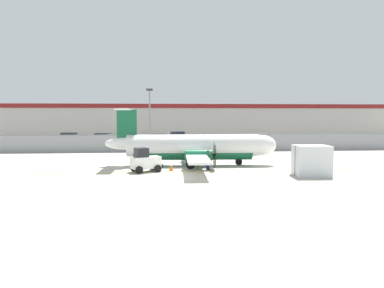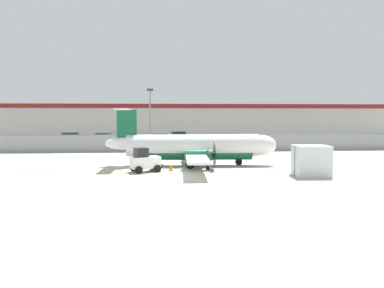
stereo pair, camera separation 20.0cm
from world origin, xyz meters
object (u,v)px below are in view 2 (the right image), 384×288
baggage_tug (145,161)px  parked_car_5 (211,140)px  parked_car_7 (285,141)px  parked_car_4 (179,136)px  parked_car_2 (117,140)px  traffic_cone_near_left (193,162)px  parked_car_3 (159,139)px  parked_car_6 (253,140)px  cargo_container (311,161)px  traffic_cone_near_right (171,167)px  apron_light_pole (150,116)px  parked_car_1 (105,138)px  parked_car_0 (71,138)px  commuter_airplane (196,147)px  ground_crew_worker (208,158)px

baggage_tug → parked_car_5: baggage_tug is taller
parked_car_7 → parked_car_4: bearing=147.4°
baggage_tug → parked_car_2: bearing=78.8°
traffic_cone_near_left → parked_car_3: parked_car_3 is taller
parked_car_4 → parked_car_6: bearing=-49.4°
parked_car_3 → parked_car_4: (3.30, 6.82, 0.00)m
parked_car_6 → parked_car_5: bearing=-2.5°
cargo_container → parked_car_5: 26.79m
traffic_cone_near_right → traffic_cone_near_left: bearing=56.1°
parked_car_3 → parked_car_4: 7.58m
parked_car_5 → traffic_cone_near_right: bearing=73.0°
parked_car_5 → apron_light_pole: apron_light_pole is taller
parked_car_4 → parked_car_1: bearing=-166.5°
parked_car_0 → parked_car_5: bearing=-14.3°
parked_car_5 → parked_car_1: bearing=-17.7°
parked_car_6 → baggage_tug: bearing=61.9°
traffic_cone_near_right → parked_car_3: (-1.06, 25.06, 0.58)m
parked_car_0 → parked_car_1: 5.82m
parked_car_5 → parked_car_2: bearing=-6.0°
baggage_tug → parked_car_1: bearing=81.9°
traffic_cone_near_right → parked_car_7: (16.23, 20.66, 0.58)m
parked_car_1 → cargo_container: bearing=-51.1°
parked_car_7 → apron_light_pole: apron_light_pole is taller
commuter_airplane → apron_light_pole: bearing=116.9°
parked_car_4 → parked_car_3: bearing=-122.3°
traffic_cone_near_right → parked_car_5: parked_car_5 is taller
commuter_airplane → parked_car_0: commuter_airplane is taller
parked_car_7 → apron_light_pole: size_ratio=0.60×
ground_crew_worker → parked_car_7: 24.47m
parked_car_3 → parked_car_6: same height
parked_car_3 → cargo_container: bearing=103.7°
parked_car_2 → apron_light_pole: size_ratio=0.59×
ground_crew_worker → parked_car_1: (-12.13, 27.62, -0.06)m
traffic_cone_near_left → parked_car_6: 22.12m
parked_car_7 → baggage_tug: bearing=-124.8°
parked_car_2 → commuter_airplane: bearing=-70.4°
traffic_cone_near_left → parked_car_5: size_ratio=0.15×
cargo_container → baggage_tug: bearing=170.1°
baggage_tug → parked_car_0: 32.79m
traffic_cone_near_right → parked_car_4: 31.97m
cargo_container → parked_car_2: 32.36m
traffic_cone_near_right → parked_car_1: (-9.19, 27.73, 0.58)m
cargo_container → parked_car_1: size_ratio=0.58×
parked_car_7 → apron_light_pole: (-18.14, -8.44, 3.41)m
ground_crew_worker → parked_car_1: bearing=-97.7°
parked_car_3 → parked_car_2: bearing=0.2°
commuter_airplane → cargo_container: 9.96m
traffic_cone_near_left → traffic_cone_near_right: bearing=-123.9°
traffic_cone_near_left → parked_car_4: (0.23, 28.90, 0.58)m
ground_crew_worker → baggage_tug: bearing=-25.4°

